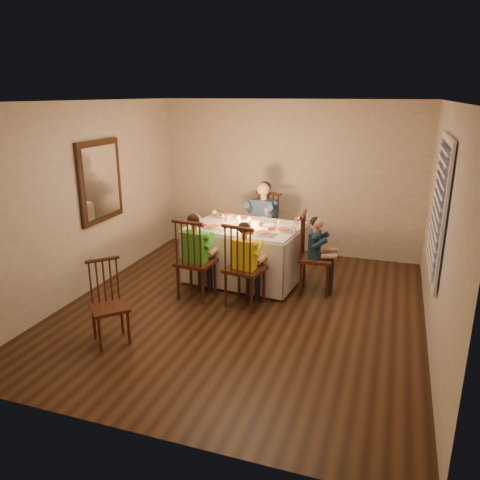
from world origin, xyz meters
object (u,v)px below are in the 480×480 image
(chair_near_right, at_px, (245,304))
(serving_bowl, at_px, (225,216))
(chair_near_left, at_px, (197,297))
(chair_extra, at_px, (113,341))
(child_teal, at_px, (314,291))
(dining_table, at_px, (246,241))
(chair_adult, at_px, (262,260))
(adult, at_px, (262,260))
(chair_end, at_px, (314,291))
(child_green, at_px, (197,297))
(child_yellow, at_px, (245,304))

(chair_near_right, relative_size, serving_bowl, 4.94)
(chair_near_right, bearing_deg, chair_near_left, 8.27)
(chair_near_left, relative_size, serving_bowl, 4.94)
(chair_extra, relative_size, child_teal, 0.87)
(dining_table, relative_size, chair_near_left, 1.49)
(chair_adult, relative_size, serving_bowl, 4.94)
(child_teal, bearing_deg, serving_bowl, 69.52)
(chair_extra, height_order, child_teal, child_teal)
(adult, bearing_deg, chair_end, -33.66)
(child_green, xyz_separation_m, serving_bowl, (-0.00, 1.15, 0.86))
(chair_near_left, distance_m, child_green, 0.00)
(chair_adult, bearing_deg, chair_extra, -95.59)
(dining_table, distance_m, chair_near_right, 1.09)
(chair_end, bearing_deg, chair_extra, 133.99)
(chair_near_left, distance_m, child_teal, 1.66)
(chair_end, bearing_deg, child_teal, -3.95)
(adult, bearing_deg, child_teal, -33.66)
(chair_extra, height_order, child_green, child_green)
(child_yellow, xyz_separation_m, child_teal, (0.80, 0.73, 0.00))
(chair_near_left, xyz_separation_m, child_yellow, (0.70, -0.03, 0.00))
(chair_near_right, xyz_separation_m, chair_end, (0.80, 0.73, 0.00))
(chair_extra, bearing_deg, serving_bowl, 34.50)
(child_teal, bearing_deg, chair_extra, 133.99)
(dining_table, xyz_separation_m, chair_near_left, (-0.43, -0.84, -0.60))
(child_yellow, height_order, child_teal, child_yellow)
(dining_table, height_order, chair_adult, dining_table)
(serving_bowl, bearing_deg, chair_end, -16.54)
(chair_near_left, height_order, chair_end, same)
(chair_end, relative_size, child_green, 0.96)
(child_green, distance_m, serving_bowl, 1.44)
(chair_end, bearing_deg, chair_near_right, 128.24)
(chair_end, relative_size, adult, 0.85)
(chair_extra, distance_m, serving_bowl, 2.75)
(chair_near_left, xyz_separation_m, child_green, (0.00, 0.00, 0.00))
(child_teal, height_order, serving_bowl, serving_bowl)
(dining_table, xyz_separation_m, child_green, (-0.43, -0.84, -0.60))
(chair_near_right, height_order, chair_extra, chair_near_right)
(chair_end, xyz_separation_m, child_teal, (0.00, 0.00, 0.00))
(chair_near_left, relative_size, child_yellow, 0.99)
(chair_adult, xyz_separation_m, chair_extra, (-0.86, -3.13, 0.00))
(chair_adult, xyz_separation_m, chair_near_left, (-0.45, -1.70, 0.00))
(chair_end, height_order, child_teal, chair_end)
(chair_near_left, height_order, adult, adult)
(chair_near_left, distance_m, child_yellow, 0.70)
(child_teal, xyz_separation_m, serving_bowl, (-1.51, 0.45, 0.86))
(chair_extra, relative_size, child_green, 0.80)
(adult, distance_m, child_green, 1.76)
(child_yellow, bearing_deg, adult, -71.07)
(dining_table, relative_size, serving_bowl, 7.39)
(chair_extra, bearing_deg, child_green, 27.34)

